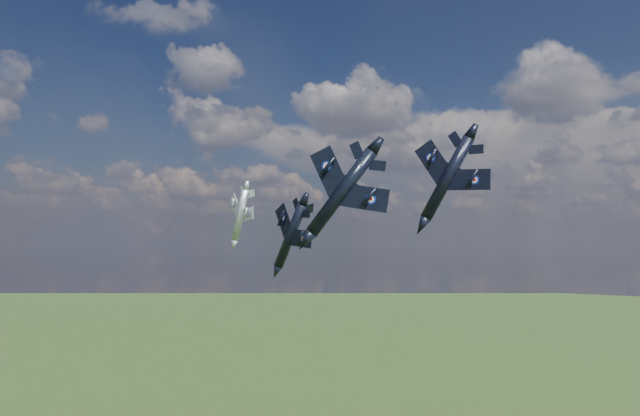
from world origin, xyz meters
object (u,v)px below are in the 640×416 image
Objects in this scene: jet_left_silver at (240,215)px; jet_right_navy at (342,192)px; jet_high_navy at (447,178)px; jet_lead_navy at (291,235)px.

jet_right_navy is at bearing -19.84° from jet_left_silver.
jet_right_navy is 26.41m from jet_high_navy.
jet_lead_navy is 25.82m from jet_high_navy.
jet_right_navy is (25.00, -26.11, 3.45)m from jet_lead_navy.
jet_high_navy is 1.24× the size of jet_left_silver.
jet_right_navy is at bearing -29.34° from jet_lead_navy.
jet_high_navy is at bearing 9.10° from jet_left_silver.
jet_left_silver reaches higher than jet_lead_navy.
jet_lead_navy is 1.16× the size of jet_right_navy.
jet_left_silver is (-41.09, 7.32, -3.32)m from jet_high_navy.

